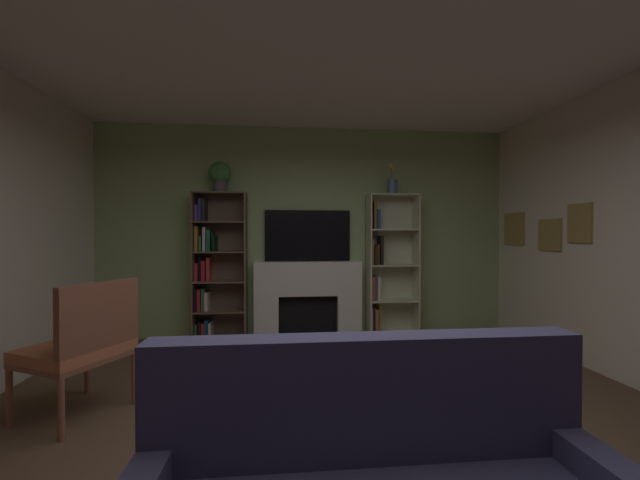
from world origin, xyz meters
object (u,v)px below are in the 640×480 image
at_px(fireplace, 308,297).
at_px(vase_with_flowers, 392,186).
at_px(bookshelf_right, 386,267).
at_px(potted_plant, 220,175).
at_px(armchair, 83,344).
at_px(coffee_table, 350,428).
at_px(tv, 308,236).
at_px(bookshelf_left, 214,268).

height_order(fireplace, vase_with_flowers, vase_with_flowers).
xyz_separation_m(bookshelf_right, potted_plant, (-2.22, -0.04, 1.22)).
relative_size(armchair, coffee_table, 1.11).
height_order(tv, coffee_table, tv).
xyz_separation_m(potted_plant, vase_with_flowers, (2.30, 0.00, -0.10)).
relative_size(bookshelf_right, armchair, 1.87).
bearing_deg(vase_with_flowers, bookshelf_right, 155.95).
height_order(bookshelf_right, potted_plant, potted_plant).
xyz_separation_m(tv, bookshelf_left, (-1.23, -0.09, -0.42)).
relative_size(fireplace, bookshelf_right, 0.80).
distance_m(potted_plant, armchair, 2.68).
bearing_deg(coffee_table, tv, 90.31).
xyz_separation_m(bookshelf_left, potted_plant, (0.08, -0.03, 1.20)).
xyz_separation_m(tv, vase_with_flowers, (1.15, -0.12, 0.68)).
bearing_deg(armchair, fireplace, 48.00).
bearing_deg(potted_plant, vase_with_flowers, 0.02).
bearing_deg(coffee_table, armchair, 151.90).
relative_size(tv, armchair, 1.13).
xyz_separation_m(bookshelf_left, bookshelf_right, (2.30, 0.00, -0.01)).
distance_m(tv, bookshelf_left, 1.30).
distance_m(armchair, coffee_table, 2.14).
height_order(tv, potted_plant, potted_plant).
height_order(vase_with_flowers, coffee_table, vase_with_flowers).
height_order(bookshelf_right, vase_with_flowers, vase_with_flowers).
bearing_deg(bookshelf_right, fireplace, 179.79).
distance_m(tv, bookshelf_right, 1.16).
bearing_deg(tv, bookshelf_left, -175.89).
distance_m(potted_plant, coffee_table, 3.72).
height_order(bookshelf_left, armchair, bookshelf_left).
relative_size(bookshelf_left, bookshelf_right, 1.00).
bearing_deg(tv, vase_with_flowers, -5.92).
bearing_deg(armchair, bookshelf_left, 73.07).
bearing_deg(bookshelf_right, bookshelf_left, -179.88).
xyz_separation_m(tv, coffee_table, (0.02, -3.15, -1.04)).
relative_size(bookshelf_right, vase_with_flowers, 4.68).
bearing_deg(armchair, vase_with_flowers, 33.95).
distance_m(bookshelf_left, vase_with_flowers, 2.62).
xyz_separation_m(fireplace, tv, (0.00, 0.08, 0.83)).
distance_m(bookshelf_right, armchair, 3.60).
relative_size(bookshelf_left, armchair, 1.87).
height_order(tv, armchair, tv).
height_order(potted_plant, vase_with_flowers, vase_with_flowers).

